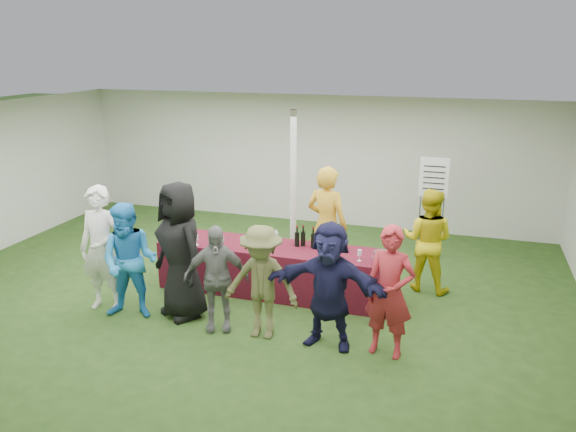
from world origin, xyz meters
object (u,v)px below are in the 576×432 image
(staff_pourer, at_px, (327,226))
(dump_bucket, at_px, (383,258))
(staff_back, at_px, (428,240))
(serving_table, at_px, (276,270))
(customer_2, at_px, (180,250))
(customer_0, at_px, (102,249))
(customer_4, at_px, (262,282))
(customer_6, at_px, (389,292))
(customer_3, at_px, (216,278))
(customer_5, at_px, (329,285))
(customer_1, at_px, (130,262))
(wine_list_sign, at_px, (433,185))

(staff_pourer, bearing_deg, dump_bucket, 155.08)
(staff_pourer, distance_m, staff_back, 1.56)
(serving_table, bearing_deg, customer_2, -132.28)
(customer_0, height_order, customer_4, customer_0)
(serving_table, distance_m, staff_back, 2.37)
(customer_4, xyz_separation_m, customer_6, (1.62, 0.05, 0.07))
(staff_pourer, distance_m, customer_3, 2.21)
(customer_5, bearing_deg, customer_6, 4.86)
(serving_table, relative_size, dump_bucket, 14.24)
(customer_0, relative_size, customer_5, 1.11)
(serving_table, height_order, staff_pourer, staff_pourer)
(dump_bucket, bearing_deg, customer_4, -140.87)
(customer_2, bearing_deg, staff_back, 62.96)
(customer_3, bearing_deg, staff_back, 20.17)
(customer_3, xyz_separation_m, customer_6, (2.26, 0.04, 0.10))
(customer_6, bearing_deg, customer_4, -169.88)
(customer_1, distance_m, customer_4, 1.92)
(serving_table, relative_size, customer_0, 1.98)
(customer_5, bearing_deg, staff_pourer, 108.78)
(staff_back, bearing_deg, customer_4, 58.99)
(wine_list_sign, height_order, staff_back, wine_list_sign)
(dump_bucket, xyz_separation_m, customer_0, (-3.80, -1.03, 0.07))
(wine_list_sign, height_order, customer_3, wine_list_sign)
(wine_list_sign, relative_size, customer_0, 0.99)
(staff_pourer, xyz_separation_m, customer_5, (0.50, -1.92, -0.13))
(customer_1, relative_size, customer_5, 1.01)
(serving_table, xyz_separation_m, staff_pourer, (0.64, 0.63, 0.58))
(staff_pourer, xyz_separation_m, customer_0, (-2.80, -1.88, -0.04))
(customer_5, bearing_deg, wine_list_sign, 78.90)
(customer_1, xyz_separation_m, customer_3, (1.27, 0.03, -0.09))
(serving_table, relative_size, customer_4, 2.37)
(wine_list_sign, xyz_separation_m, customer_4, (-1.86, -3.68, -0.56))
(customer_4, distance_m, customer_5, 0.88)
(dump_bucket, xyz_separation_m, customer_1, (-3.29, -1.14, -0.02))
(customer_1, relative_size, customer_4, 1.08)
(customer_0, height_order, customer_6, customer_0)
(customer_0, bearing_deg, staff_pourer, 31.34)
(staff_pourer, relative_size, customer_6, 1.15)
(serving_table, height_order, customer_1, customer_1)
(wine_list_sign, xyz_separation_m, staff_back, (0.05, -1.51, -0.51))
(staff_back, xyz_separation_m, customer_5, (-1.03, -2.12, 0.01))
(customer_3, bearing_deg, customer_4, -21.13)
(serving_table, height_order, customer_5, customer_5)
(customer_4, bearing_deg, customer_0, 177.38)
(staff_pourer, relative_size, staff_back, 1.18)
(customer_0, xyz_separation_m, customer_1, (0.51, -0.11, -0.09))
(customer_2, distance_m, customer_5, 2.16)
(customer_0, bearing_deg, wine_list_sign, 37.42)
(customer_1, xyz_separation_m, customer_2, (0.64, 0.26, 0.14))
(wine_list_sign, bearing_deg, customer_3, -124.36)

